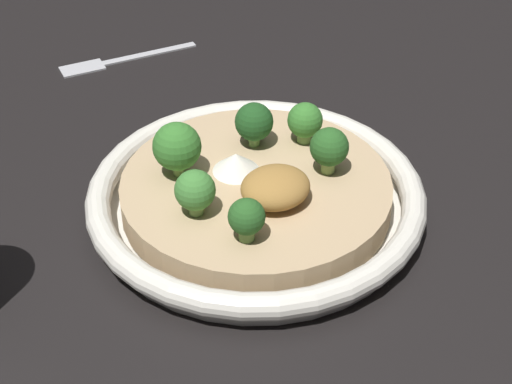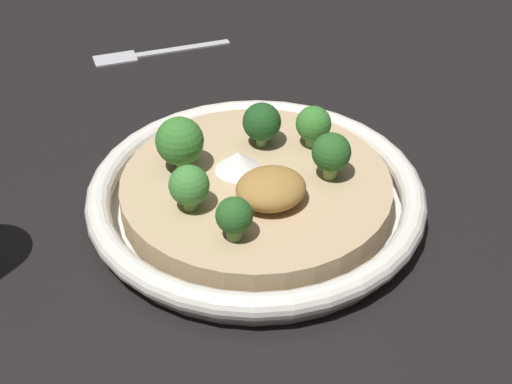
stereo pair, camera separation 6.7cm
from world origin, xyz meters
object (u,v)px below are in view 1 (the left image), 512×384
(broccoli_front, at_px, (247,218))
(broccoli_back_right, at_px, (305,121))
(broccoli_back, at_px, (254,122))
(broccoli_left, at_px, (177,147))
(broccoli_right, at_px, (329,148))
(broccoli_front_left, at_px, (195,191))
(risotto_bowl, at_px, (256,196))
(fork_utensil, at_px, (115,60))

(broccoli_front, distance_m, broccoli_back_right, 0.15)
(broccoli_back, bearing_deg, broccoli_left, -173.78)
(broccoli_front, bearing_deg, broccoli_back_right, 40.20)
(broccoli_right, xyz_separation_m, broccoli_front, (-0.10, -0.04, -0.00))
(broccoli_back_right, bearing_deg, broccoli_front_left, -160.68)
(broccoli_right, distance_m, broccoli_front, 0.11)
(broccoli_right, xyz_separation_m, broccoli_left, (-0.11, 0.06, 0.00))
(broccoli_right, bearing_deg, broccoli_left, 152.72)
(broccoli_right, height_order, broccoli_front, broccoli_right)
(risotto_bowl, distance_m, broccoli_left, 0.08)
(broccoli_right, height_order, broccoli_back, same)
(risotto_bowl, xyz_separation_m, fork_utensil, (-0.01, 0.32, -0.02))
(broccoli_left, relative_size, fork_utensil, 0.30)
(risotto_bowl, height_order, broccoli_front, broccoli_front)
(broccoli_front_left, distance_m, broccoli_left, 0.06)
(risotto_bowl, relative_size, broccoli_left, 5.86)
(broccoli_left, bearing_deg, fork_utensil, 80.74)
(broccoli_front_left, bearing_deg, broccoli_back, 35.54)
(broccoli_back, bearing_deg, risotto_bowl, -117.44)
(broccoli_right, height_order, broccoli_back_right, broccoli_right)
(broccoli_front, relative_size, broccoli_back_right, 0.96)
(risotto_bowl, distance_m, broccoli_front, 0.08)
(risotto_bowl, relative_size, broccoli_right, 6.90)
(broccoli_right, relative_size, broccoli_front, 1.15)
(broccoli_front_left, height_order, fork_utensil, broccoli_front_left)
(broccoli_front, bearing_deg, broccoli_left, 95.77)
(broccoli_left, distance_m, fork_utensil, 0.29)
(broccoli_back_right, distance_m, fork_utensil, 0.30)
(risotto_bowl, xyz_separation_m, broccoli_front_left, (-0.06, -0.01, 0.04))
(broccoli_front_left, bearing_deg, broccoli_right, -1.87)
(risotto_bowl, height_order, broccoli_back, broccoli_back)
(risotto_bowl, relative_size, broccoli_back, 7.03)
(broccoli_front, height_order, fork_utensil, broccoli_front)
(broccoli_right, relative_size, fork_utensil, 0.26)
(broccoli_left, xyz_separation_m, fork_utensil, (0.05, 0.28, -0.06))
(broccoli_back, bearing_deg, broccoli_right, -62.38)
(risotto_bowl, distance_m, broccoli_front_left, 0.08)
(risotto_bowl, relative_size, broccoli_back_right, 7.60)
(broccoli_front, bearing_deg, risotto_bowl, 55.37)
(broccoli_front_left, relative_size, broccoli_back_right, 1.04)
(broccoli_front, relative_size, broccoli_left, 0.74)
(broccoli_left, bearing_deg, broccoli_back_right, -4.10)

